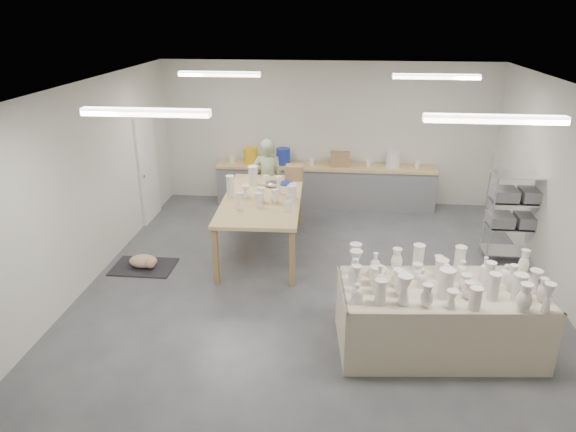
# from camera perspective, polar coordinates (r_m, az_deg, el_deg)

# --- Properties ---
(room) EXTENTS (8.00, 8.02, 3.00)m
(room) POSITION_cam_1_polar(r_m,az_deg,el_deg) (7.14, 2.64, 6.52)
(room) COLOR #424449
(room) RESTS_ON ground
(back_counter) EXTENTS (4.60, 0.60, 1.24)m
(back_counter) POSITION_cam_1_polar(r_m,az_deg,el_deg) (11.03, 4.08, 3.58)
(back_counter) COLOR tan
(back_counter) RESTS_ON ground
(wire_shelf) EXTENTS (0.88, 0.48, 1.80)m
(wire_shelf) POSITION_cam_1_polar(r_m,az_deg,el_deg) (9.22, 24.00, 0.75)
(wire_shelf) COLOR silver
(wire_shelf) RESTS_ON ground
(drying_table) EXTENTS (2.53, 1.38, 1.23)m
(drying_table) POSITION_cam_1_polar(r_m,az_deg,el_deg) (6.66, 16.35, -10.48)
(drying_table) COLOR olive
(drying_table) RESTS_ON ground
(work_table) EXTENTS (1.40, 2.66, 1.35)m
(work_table) POSITION_cam_1_polar(r_m,az_deg,el_deg) (8.83, -2.54, 2.16)
(work_table) COLOR tan
(work_table) RESTS_ON ground
(rug) EXTENTS (1.00, 0.70, 0.02)m
(rug) POSITION_cam_1_polar(r_m,az_deg,el_deg) (8.83, -15.72, -5.45)
(rug) COLOR black
(rug) RESTS_ON ground
(cat) EXTENTS (0.47, 0.35, 0.20)m
(cat) POSITION_cam_1_polar(r_m,az_deg,el_deg) (8.77, -15.69, -4.86)
(cat) COLOR white
(cat) RESTS_ON rug
(potter) EXTENTS (0.69, 0.52, 1.70)m
(potter) POSITION_cam_1_polar(r_m,az_deg,el_deg) (10.02, -2.31, 3.89)
(potter) COLOR gray
(potter) RESTS_ON ground
(red_stool) EXTENTS (0.48, 0.48, 0.35)m
(red_stool) POSITION_cam_1_polar(r_m,az_deg,el_deg) (10.45, -2.06, 1.54)
(red_stool) COLOR #A61722
(red_stool) RESTS_ON ground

